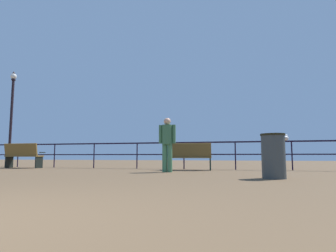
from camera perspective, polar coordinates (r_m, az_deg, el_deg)
The scene contains 7 objects.
pier_railing at distance 10.42m, azimuth 3.20°, elevation -4.61°, with size 21.87×0.05×0.98m.
bench_far_left at distance 12.63m, azimuth -27.05°, elevation -5.04°, with size 1.55×0.61×0.96m.
bench_near_left at distance 9.55m, azimuth 4.32°, elevation -5.87°, with size 1.48×0.72×0.89m.
lamppost_left at distance 14.74m, azimuth -28.82°, elevation 1.58°, with size 0.27×0.27×4.35m.
person_by_bench at distance 8.41m, azimuth -0.15°, elevation -2.98°, with size 0.51×0.31×1.59m.
seagull_on_rail at distance 10.31m, azimuth 22.47°, elevation -2.19°, with size 0.22×0.45×0.21m.
trash_bin at distance 6.38m, azimuth 20.29°, elevation -5.62°, with size 0.50×0.50×0.93m.
Camera 1 is at (2.15, -1.21, 0.47)m, focal length 30.53 mm.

